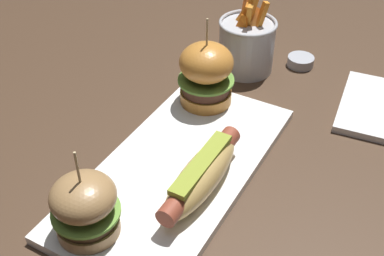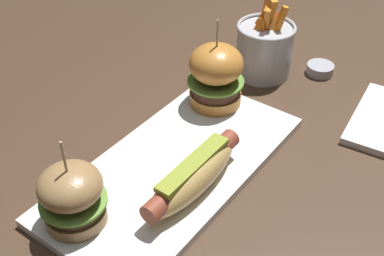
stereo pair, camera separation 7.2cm
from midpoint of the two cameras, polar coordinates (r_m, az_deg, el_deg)
ground_plane at (r=0.73m, az=-4.41°, el=-5.17°), size 3.00×3.00×0.00m
platter_main at (r=0.73m, az=-4.43°, el=-4.77°), size 0.41×0.20×0.01m
hot_dog at (r=0.67m, az=-2.03°, el=-5.45°), size 0.19×0.05×0.05m
slider_left at (r=0.63m, az=-15.40°, el=-8.77°), size 0.09×0.09×0.13m
slider_right at (r=0.82m, az=-0.92°, el=6.14°), size 0.09×0.09×0.15m
fries_bucket at (r=0.94m, az=4.02°, el=9.48°), size 0.11×0.11×0.15m
sauce_ramekin at (r=0.98m, az=10.21°, el=7.46°), size 0.05×0.05×0.02m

